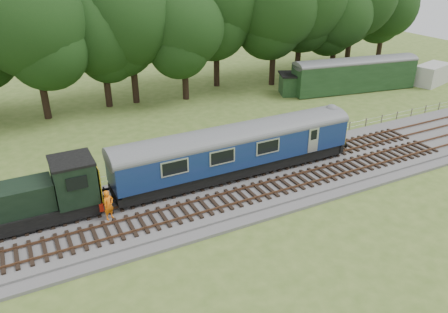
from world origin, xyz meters
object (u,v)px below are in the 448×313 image
shunter_loco (28,201)px  worker (109,205)px  dmu_railcar (236,146)px  parked_coach (355,73)px  caravan (432,74)px

shunter_loco → worker: bearing=-20.2°
dmu_railcar → parked_coach: dmu_railcar is taller
worker → dmu_railcar: bearing=-18.1°
dmu_railcar → caravan: (33.28, 10.46, -1.39)m
shunter_loco → parked_coach: size_ratio=0.58×
dmu_railcar → shunter_loco: 13.94m
shunter_loco → caravan: (47.20, 10.46, -0.75)m
dmu_railcar → worker: dmu_railcar is taller
dmu_railcar → shunter_loco: dmu_railcar is taller
parked_coach → dmu_railcar: bearing=-141.2°
caravan → worker: bearing=-179.2°
worker → shunter_loco: bearing=132.4°
dmu_railcar → worker: size_ratio=9.27×
dmu_railcar → worker: 9.86m
shunter_loco → parked_coach: (36.63, 12.66, 0.20)m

